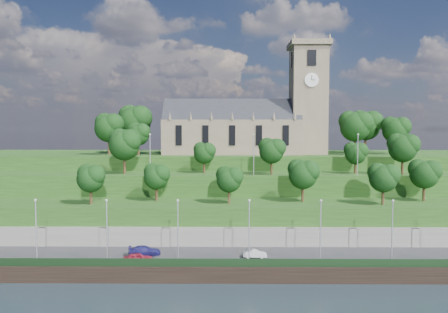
{
  "coord_description": "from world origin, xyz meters",
  "views": [
    {
      "loc": [
        -5.03,
        -57.89,
        20.81
      ],
      "look_at": [
        -5.76,
        30.0,
        15.34
      ],
      "focal_mm": 35.0,
      "sensor_mm": 36.0,
      "label": 1
    }
  ],
  "objects_px": {
    "car_left": "(138,258)",
    "car_middle": "(255,254)",
    "church": "(252,122)",
    "car_right": "(145,250)"
  },
  "relations": [
    {
      "from": "car_left",
      "to": "car_middle",
      "type": "xyz_separation_m",
      "value": [
        16.69,
        2.67,
        -0.13
      ]
    },
    {
      "from": "car_left",
      "to": "car_right",
      "type": "relative_size",
      "value": 0.86
    },
    {
      "from": "car_left",
      "to": "car_right",
      "type": "xyz_separation_m",
      "value": [
        0.23,
        3.82,
        -0.01
      ]
    },
    {
      "from": "car_right",
      "to": "church",
      "type": "bearing_deg",
      "value": -31.69
    },
    {
      "from": "car_left",
      "to": "car_right",
      "type": "distance_m",
      "value": 3.83
    },
    {
      "from": "church",
      "to": "car_left",
      "type": "relative_size",
      "value": 9.41
    },
    {
      "from": "church",
      "to": "car_left",
      "type": "distance_m",
      "value": 51.24
    },
    {
      "from": "car_left",
      "to": "church",
      "type": "bearing_deg",
      "value": -36.56
    },
    {
      "from": "church",
      "to": "car_left",
      "type": "bearing_deg",
      "value": -113.02
    },
    {
      "from": "car_middle",
      "to": "church",
      "type": "bearing_deg",
      "value": -1.21
    }
  ]
}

